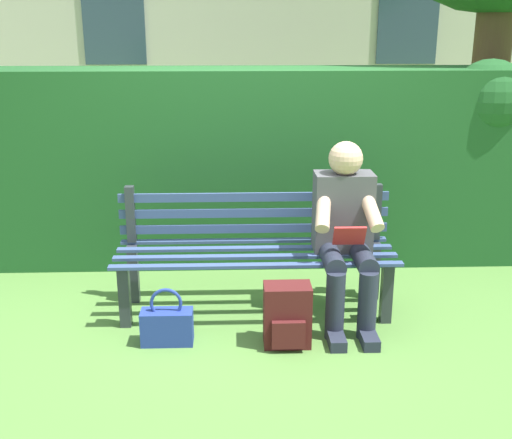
{
  "coord_description": "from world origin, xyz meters",
  "views": [
    {
      "loc": [
        0.14,
        3.89,
        1.86
      ],
      "look_at": [
        0.0,
        0.1,
        0.69
      ],
      "focal_mm": 43.96,
      "sensor_mm": 36.0,
      "label": 1
    }
  ],
  "objects_px": {
    "park_bench": "(255,247)",
    "person_seated": "(345,229)",
    "backpack": "(287,316)",
    "handbag": "(167,325)"
  },
  "relations": [
    {
      "from": "park_bench",
      "to": "handbag",
      "type": "xyz_separation_m",
      "value": [
        0.55,
        0.51,
        -0.31
      ]
    },
    {
      "from": "park_bench",
      "to": "backpack",
      "type": "height_order",
      "value": "park_bench"
    },
    {
      "from": "person_seated",
      "to": "handbag",
      "type": "xyz_separation_m",
      "value": [
        1.13,
        0.33,
        -0.5
      ]
    },
    {
      "from": "park_bench",
      "to": "handbag",
      "type": "distance_m",
      "value": 0.82
    },
    {
      "from": "person_seated",
      "to": "handbag",
      "type": "height_order",
      "value": "person_seated"
    },
    {
      "from": "park_bench",
      "to": "handbag",
      "type": "height_order",
      "value": "park_bench"
    },
    {
      "from": "person_seated",
      "to": "handbag",
      "type": "bearing_deg",
      "value": 16.24
    },
    {
      "from": "handbag",
      "to": "backpack",
      "type": "bearing_deg",
      "value": 176.92
    },
    {
      "from": "person_seated",
      "to": "backpack",
      "type": "relative_size",
      "value": 3.01
    },
    {
      "from": "park_bench",
      "to": "person_seated",
      "type": "height_order",
      "value": "person_seated"
    }
  ]
}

